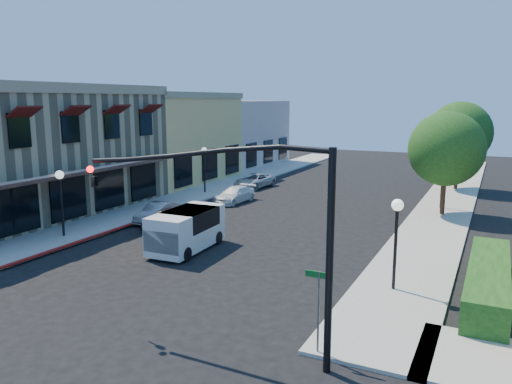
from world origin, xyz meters
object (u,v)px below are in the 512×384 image
at_px(street_tree_b, 459,133).
at_px(parked_car_d, 254,181).
at_px(street_tree_a, 446,149).
at_px(parked_car_b, 158,213).
at_px(lamppost_right_far, 443,168).
at_px(parked_car_c, 235,195).
at_px(street_name_sign, 319,299).
at_px(lamppost_right_near, 397,221).
at_px(white_van, 186,228).
at_px(lamppost_left_far, 204,158).
at_px(lamppost_left_near, 60,187).
at_px(signal_mast_arm, 254,214).
at_px(parked_car_a, 166,218).

relative_size(street_tree_b, parked_car_d, 1.68).
distance_m(street_tree_a, parked_car_b, 17.87).
height_order(lamppost_right_far, parked_car_c, lamppost_right_far).
height_order(street_name_sign, lamppost_right_near, lamppost_right_near).
relative_size(street_tree_a, white_van, 1.46).
xyz_separation_m(lamppost_left_far, white_van, (7.03, -13.01, -1.61)).
bearing_deg(street_tree_a, lamppost_right_far, 98.53).
xyz_separation_m(street_tree_a, lamppost_right_far, (-0.30, 2.00, -1.46)).
distance_m(lamppost_left_near, parked_car_d, 18.27).
height_order(street_tree_b, white_van, street_tree_b).
distance_m(street_name_sign, parked_car_b, 17.48).
xyz_separation_m(signal_mast_arm, lamppost_right_far, (2.64, 22.50, -1.35)).
height_order(white_van, parked_car_a, white_van).
bearing_deg(parked_car_d, signal_mast_arm, -56.37).
height_order(lamppost_right_far, parked_car_a, lamppost_right_far).
bearing_deg(parked_car_a, parked_car_d, 97.14).
distance_m(lamppost_right_far, parked_car_a, 18.09).
xyz_separation_m(street_tree_b, white_van, (-10.27, -23.01, -3.42)).
relative_size(street_tree_b, street_name_sign, 2.81).
distance_m(lamppost_left_far, lamppost_right_far, 17.12).
bearing_deg(white_van, parked_car_c, 106.82).
bearing_deg(parked_car_b, parked_car_d, 87.29).
bearing_deg(street_name_sign, lamppost_left_far, 128.94).
bearing_deg(street_tree_b, parked_car_c, -138.58).
relative_size(lamppost_left_far, white_van, 0.80).
bearing_deg(lamppost_right_far, street_tree_a, -81.47).
bearing_deg(parked_car_b, lamppost_left_far, 101.63).
distance_m(signal_mast_arm, lamppost_right_near, 7.15).
height_order(street_tree_a, parked_car_d, street_tree_a).
bearing_deg(signal_mast_arm, parked_car_a, 135.58).
xyz_separation_m(street_name_sign, lamppost_right_far, (1.00, 21.80, 1.04)).
distance_m(street_tree_a, parked_car_a, 17.32).
bearing_deg(parked_car_a, parked_car_c, 91.24).
distance_m(parked_car_a, parked_car_c, 8.00).
distance_m(street_tree_a, lamppost_left_near, 22.30).
distance_m(signal_mast_arm, lamppost_right_far, 22.70).
xyz_separation_m(lamppost_right_far, parked_car_d, (-14.70, 2.00, -2.16)).
height_order(lamppost_left_far, parked_car_b, lamppost_left_far).
bearing_deg(lamppost_left_near, lamppost_right_near, 0.00).
relative_size(lamppost_right_near, white_van, 0.80).
distance_m(street_tree_b, white_van, 25.43).
height_order(street_tree_a, signal_mast_arm, street_tree_a).
bearing_deg(parked_car_c, lamppost_left_far, 156.62).
bearing_deg(street_tree_b, street_tree_a, -90.00).
height_order(signal_mast_arm, lamppost_right_near, signal_mast_arm).
xyz_separation_m(street_tree_b, parked_car_a, (-13.66, -20.00, -3.98)).
relative_size(street_name_sign, lamppost_right_far, 0.70).
relative_size(signal_mast_arm, parked_car_a, 2.41).
relative_size(parked_car_a, parked_car_b, 0.97).
bearing_deg(lamppost_left_far, lamppost_left_near, -90.00).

